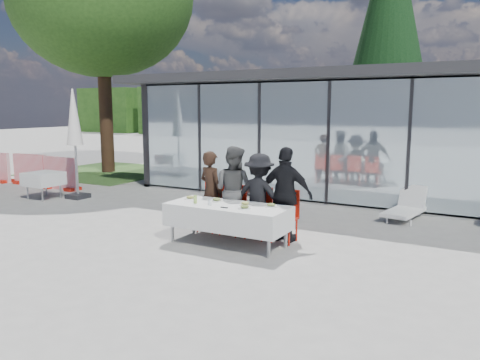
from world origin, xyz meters
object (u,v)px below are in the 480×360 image
object	(u,v)px
spare_table_left	(43,179)
plate_c	(245,204)
diner_a	(211,191)
plate_extra	(245,207)
market_umbrella	(74,125)
juice_bottle	(195,199)
plate_d	(271,205)
lounger	(406,207)
diner_b	(234,190)
diner_chair_b	(234,207)
folded_eyeglasses	(224,207)
conifer_tree	(389,21)
diner_chair_a	(212,204)
diner_c	(259,196)
diner_chair_c	(260,210)
dining_table	(228,216)
diner_chair_d	(286,213)
plate_b	(217,200)

from	to	relation	value
spare_table_left	plate_c	bearing A→B (deg)	-9.75
diner_a	plate_extra	bearing A→B (deg)	161.96
plate_c	market_umbrella	distance (m)	6.55
juice_bottle	spare_table_left	distance (m)	6.26
plate_d	lounger	xyz separation A→B (m)	(1.74, 3.53, -0.52)
diner_b	lounger	world-z (taller)	diner_b
diner_chair_b	folded_eyeglasses	distance (m)	1.10
diner_a	lounger	world-z (taller)	diner_a
diner_b	conifer_tree	xyz separation A→B (m)	(0.25, 12.45, 5.11)
diner_chair_b	conifer_tree	xyz separation A→B (m)	(0.25, 12.43, 5.45)
diner_chair_a	plate_d	bearing A→B (deg)	-18.63
diner_chair_a	lounger	bearing A→B (deg)	41.88
diner_c	folded_eyeglasses	distance (m)	1.01
plate_c	folded_eyeglasses	bearing A→B (deg)	-119.63
diner_chair_c	plate_extra	distance (m)	0.96
dining_table	spare_table_left	size ratio (longest dim) A/B	2.63
diner_a	plate_d	world-z (taller)	diner_a
diner_c	diner_chair_d	xyz separation A→B (m)	(0.56, 0.02, -0.28)
plate_b	conifer_tree	size ratio (longest dim) A/B	0.02
plate_extra	dining_table	bearing A→B (deg)	159.93
diner_c	conifer_tree	size ratio (longest dim) A/B	0.16
diner_c	plate_extra	xyz separation A→B (m)	(0.16, -0.89, -0.04)
diner_a	diner_chair_b	distance (m)	0.60
dining_table	conifer_tree	xyz separation A→B (m)	(-0.04, 13.18, 5.45)
plate_b	market_umbrella	distance (m)	5.94
diner_chair_c	plate_b	xyz separation A→B (m)	(-0.62, -0.58, 0.24)
diner_chair_a	plate_b	distance (m)	0.79
market_umbrella	plate_b	bearing A→B (deg)	-16.51
dining_table	market_umbrella	distance (m)	6.35
diner_chair_b	plate_c	size ratio (longest dim) A/B	4.17
diner_chair_b	diner_chair_d	bearing A→B (deg)	0.00
diner_chair_b	lounger	distance (m)	4.11
diner_c	plate_b	size ratio (longest dim) A/B	7.00
diner_chair_b	juice_bottle	size ratio (longest dim) A/B	6.58
juice_bottle	diner_a	bearing A→B (deg)	104.21
dining_table	diner_b	xyz separation A→B (m)	(-0.29, 0.73, 0.34)
plate_extra	plate_d	bearing A→B (deg)	48.01
diner_a	plate_extra	xyz separation A→B (m)	(1.26, -0.89, -0.04)
diner_b	folded_eyeglasses	bearing A→B (deg)	116.68
diner_b	conifer_tree	distance (m)	13.46
plate_b	diner_chair_c	bearing A→B (deg)	43.45
folded_eyeglasses	lounger	size ratio (longest dim) A/B	0.10
plate_c	plate_extra	world-z (taller)	same
plate_extra	juice_bottle	world-z (taller)	juice_bottle
plate_d	spare_table_left	world-z (taller)	plate_d
diner_b	juice_bottle	xyz separation A→B (m)	(-0.30, -0.91, -0.05)
diner_chair_b	spare_table_left	bearing A→B (deg)	174.94
diner_chair_a	diner_chair_d	size ratio (longest dim) A/B	1.00
dining_table	diner_chair_a	distance (m)	1.11
diner_c	lounger	size ratio (longest dim) A/B	1.16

